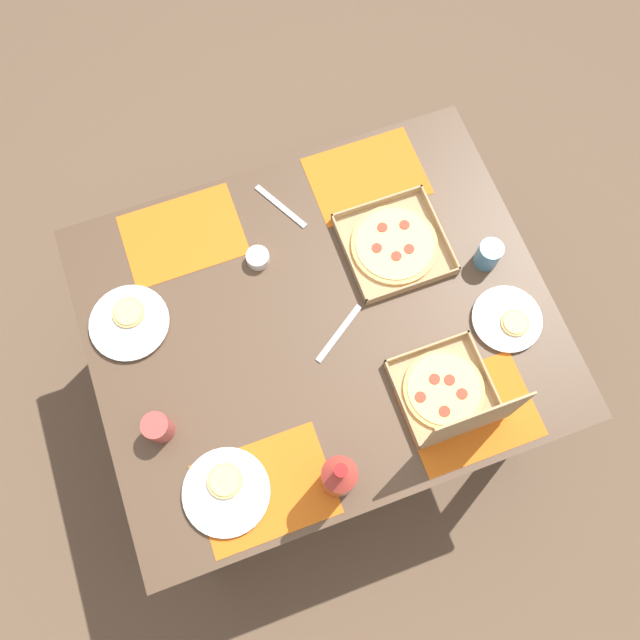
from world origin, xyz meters
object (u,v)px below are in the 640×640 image
object	(u,v)px
plate_middle	(507,320)
plate_near_right	(130,322)
soda_bottle	(339,477)
condiment_bowl	(258,258)
cup_red	(488,255)
cup_spare	(158,428)
plate_near_left	(226,491)
pizza_box_center	(450,396)
pizza_box_corner_right	(394,245)

from	to	relation	value
plate_middle	plate_near_right	bearing A→B (deg)	-19.59
soda_bottle	condiment_bowl	xyz separation A→B (m)	(-0.00, -0.70, -0.11)
cup_red	cup_spare	bearing A→B (deg)	8.69
plate_middle	plate_near_left	world-z (taller)	same
soda_bottle	cup_spare	world-z (taller)	soda_bottle
plate_near_right	cup_spare	distance (m)	0.34
pizza_box_center	soda_bottle	xyz separation A→B (m)	(0.37, 0.10, 0.09)
plate_middle	condiment_bowl	bearing A→B (deg)	-34.65
plate_near_left	cup_red	size ratio (longest dim) A/B	2.63
plate_near_left	condiment_bowl	size ratio (longest dim) A/B	3.39
plate_near_left	pizza_box_center	bearing A→B (deg)	-177.64
condiment_bowl	plate_near_right	bearing A→B (deg)	8.45
cup_red	pizza_box_corner_right	bearing A→B (deg)	-29.90
pizza_box_corner_right	plate_middle	bearing A→B (deg)	123.41
plate_middle	plate_near_right	size ratio (longest dim) A/B	0.88
plate_middle	cup_spare	xyz separation A→B (m)	(1.04, -0.04, 0.04)
pizza_box_corner_right	pizza_box_center	distance (m)	0.50
soda_bottle	cup_spare	bearing A→B (deg)	-35.72
plate_near_right	pizza_box_center	bearing A→B (deg)	146.10
plate_near_left	condiment_bowl	distance (m)	0.68
plate_near_left	soda_bottle	world-z (taller)	soda_bottle
plate_near_right	cup_spare	size ratio (longest dim) A/B	2.53
plate_near_right	condiment_bowl	xyz separation A→B (m)	(-0.42, -0.06, 0.01)
plate_near_right	cup_spare	xyz separation A→B (m)	(-0.00, 0.34, 0.04)
plate_near_left	plate_near_right	bearing A→B (deg)	-77.42
pizza_box_center	soda_bottle	distance (m)	0.39
plate_middle	cup_red	size ratio (longest dim) A/B	2.28
pizza_box_center	soda_bottle	world-z (taller)	soda_bottle
plate_near_right	condiment_bowl	world-z (taller)	condiment_bowl
soda_bottle	condiment_bowl	distance (m)	0.70
pizza_box_center	condiment_bowl	distance (m)	0.70
plate_middle	plate_near_right	distance (m)	1.11
pizza_box_corner_right	plate_near_right	distance (m)	0.82
plate_middle	soda_bottle	xyz separation A→B (m)	(0.63, 0.26, 0.12)
pizza_box_corner_right	plate_middle	world-z (taller)	pizza_box_corner_right
soda_bottle	cup_red	world-z (taller)	soda_bottle
plate_middle	cup_spare	world-z (taller)	cup_spare
soda_bottle	cup_spare	size ratio (longest dim) A/B	3.47
plate_near_right	condiment_bowl	distance (m)	0.42
pizza_box_corner_right	cup_spare	distance (m)	0.88
pizza_box_corner_right	condiment_bowl	distance (m)	0.42
plate_near_left	cup_spare	distance (m)	0.25
cup_spare	condiment_bowl	distance (m)	0.58
cup_spare	cup_red	world-z (taller)	cup_spare
pizza_box_center	plate_near_right	distance (m)	0.95
pizza_box_corner_right	plate_near_left	distance (m)	0.87
plate_middle	plate_near_right	world-z (taller)	same
pizza_box_corner_right	plate_near_left	size ratio (longest dim) A/B	1.27
cup_spare	pizza_box_corner_right	bearing A→B (deg)	-159.83
plate_near_right	cup_red	bearing A→B (deg)	170.71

